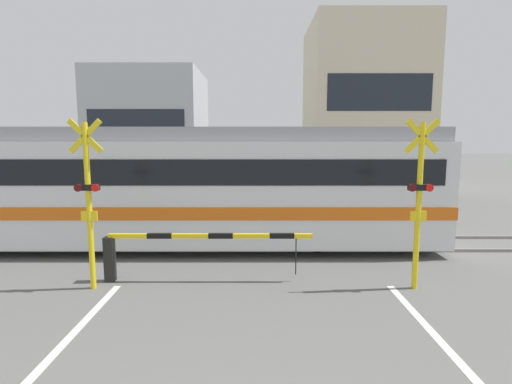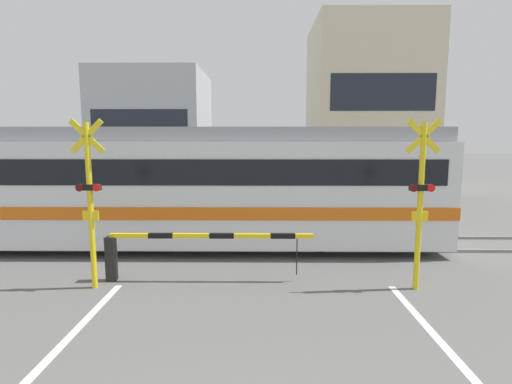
{
  "view_description": "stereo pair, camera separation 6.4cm",
  "coord_description": "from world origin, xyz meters",
  "px_view_note": "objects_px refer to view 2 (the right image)",
  "views": [
    {
      "loc": [
        0.04,
        -1.61,
        3.03
      ],
      "look_at": [
        0.0,
        9.05,
        1.6
      ],
      "focal_mm": 28.0,
      "sensor_mm": 36.0,
      "label": 1
    },
    {
      "loc": [
        0.11,
        -1.61,
        3.03
      ],
      "look_at": [
        0.0,
        9.05,
        1.6
      ],
      "focal_mm": 28.0,
      "sensor_mm": 36.0,
      "label": 2
    }
  ],
  "objects_px": {
    "crossing_barrier_far": "(307,202)",
    "crossing_signal_right": "(420,197)",
    "crossing_signal_left": "(90,197)",
    "commuter_train": "(123,183)",
    "crossing_barrier_near": "(171,246)"
  },
  "relations": [
    {
      "from": "crossing_signal_left",
      "to": "commuter_train",
      "type": "bearing_deg",
      "value": 98.27
    },
    {
      "from": "commuter_train",
      "to": "crossing_barrier_near",
      "type": "relative_size",
      "value": 3.99
    },
    {
      "from": "crossing_signal_left",
      "to": "crossing_signal_right",
      "type": "distance_m",
      "value": 6.55
    },
    {
      "from": "crossing_barrier_near",
      "to": "crossing_signal_right",
      "type": "bearing_deg",
      "value": -4.69
    },
    {
      "from": "crossing_signal_right",
      "to": "commuter_train",
      "type": "bearing_deg",
      "value": 154.4
    },
    {
      "from": "crossing_barrier_far",
      "to": "crossing_signal_right",
      "type": "bearing_deg",
      "value": -76.59
    },
    {
      "from": "crossing_barrier_near",
      "to": "crossing_signal_right",
      "type": "distance_m",
      "value": 5.2
    },
    {
      "from": "crossing_signal_left",
      "to": "crossing_signal_right",
      "type": "bearing_deg",
      "value": 0.0
    },
    {
      "from": "crossing_barrier_far",
      "to": "crossing_signal_right",
      "type": "distance_m",
      "value": 6.5
    },
    {
      "from": "crossing_barrier_far",
      "to": "crossing_signal_left",
      "type": "bearing_deg",
      "value": -129.09
    },
    {
      "from": "commuter_train",
      "to": "crossing_barrier_far",
      "type": "height_order",
      "value": "commuter_train"
    },
    {
      "from": "commuter_train",
      "to": "crossing_signal_left",
      "type": "xyz_separation_m",
      "value": [
        0.49,
        -3.37,
        0.11
      ]
    },
    {
      "from": "commuter_train",
      "to": "crossing_barrier_near",
      "type": "bearing_deg",
      "value": -56.24
    },
    {
      "from": "crossing_signal_right",
      "to": "crossing_barrier_near",
      "type": "bearing_deg",
      "value": 175.31
    },
    {
      "from": "crossing_signal_left",
      "to": "crossing_barrier_far",
      "type": "bearing_deg",
      "value": 50.91
    }
  ]
}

